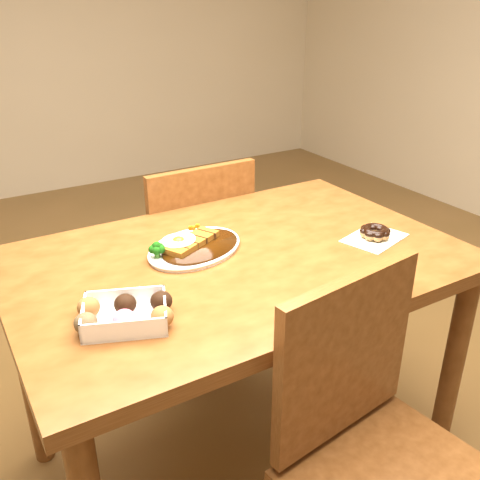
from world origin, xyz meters
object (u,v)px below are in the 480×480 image
donut_box (125,313)px  chair_far (189,259)px  table (238,287)px  pon_de_ring (375,233)px  katsu_curry_plate (193,246)px  chair_near (381,456)px

donut_box → chair_far: bearing=55.4°
chair_far → donut_box: size_ratio=4.01×
table → pon_de_ring: pon_de_ring is taller
chair_far → donut_box: bearing=54.9°
donut_box → pon_de_ring: donut_box is taller
pon_de_ring → chair_far: bearing=114.3°
table → pon_de_ring: 0.43m
table → chair_far: 0.57m
katsu_curry_plate → donut_box: size_ratio=1.60×
katsu_curry_plate → pon_de_ring: katsu_curry_plate is taller
chair_near → donut_box: size_ratio=4.01×
table → katsu_curry_plate: (-0.09, 0.09, 0.11)m
katsu_curry_plate → donut_box: katsu_curry_plate is taller
chair_far → katsu_curry_plate: bearing=65.9°
table → chair_near: bearing=-85.2°
table → donut_box: size_ratio=5.53×
chair_far → chair_near: same height
pon_de_ring → katsu_curry_plate: bearing=158.1°
chair_far → pon_de_ring: size_ratio=4.17×
katsu_curry_plate → pon_de_ring: 0.52m
donut_box → chair_near: bearing=-42.4°
table → chair_near: chair_near is taller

